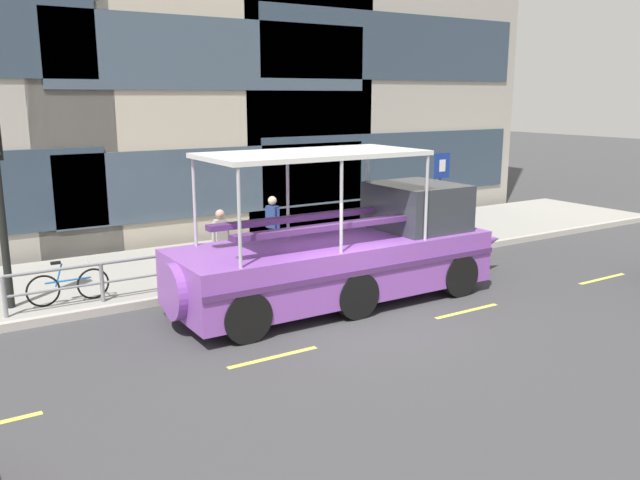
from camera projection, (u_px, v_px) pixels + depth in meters
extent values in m
plane|color=#3D3D3F|center=(353.00, 319.00, 13.76)|extent=(120.00, 120.00, 0.00)
cube|color=#99968E|center=(238.00, 260.00, 18.35)|extent=(32.00, 4.80, 0.18)
cube|color=#B2ADA3|center=(281.00, 280.00, 16.30)|extent=(32.00, 0.18, 0.18)
cube|color=#DBD64C|center=(273.00, 357.00, 11.73)|extent=(1.80, 0.12, 0.01)
cube|color=#DBD64C|center=(467.00, 311.00, 14.25)|extent=(1.80, 0.12, 0.01)
cube|color=#DBD64C|center=(602.00, 279.00, 16.76)|extent=(1.80, 0.12, 0.01)
cube|color=#3D4C5B|center=(227.00, 181.00, 20.76)|extent=(10.48, 0.06, 2.14)
cube|color=#3D4C5B|center=(223.00, 54.00, 19.91)|extent=(10.48, 0.06, 2.14)
cube|color=#2D3D4C|center=(396.00, 164.00, 24.32)|extent=(11.25, 0.06, 2.31)
cube|color=#2D3D4C|center=(399.00, 47.00, 23.41)|extent=(11.25, 0.06, 2.31)
cylinder|color=gray|center=(260.00, 243.00, 16.18)|extent=(11.67, 0.07, 0.07)
cylinder|color=gray|center=(261.00, 259.00, 16.27)|extent=(11.67, 0.06, 0.06)
cylinder|color=gray|center=(4.00, 297.00, 13.22)|extent=(0.09, 0.09, 0.86)
cylinder|color=gray|center=(102.00, 283.00, 14.24)|extent=(0.09, 0.09, 0.86)
cylinder|color=gray|center=(187.00, 270.00, 15.25)|extent=(0.09, 0.09, 0.86)
cylinder|color=gray|center=(261.00, 259.00, 16.27)|extent=(0.09, 0.09, 0.86)
cylinder|color=gray|center=(326.00, 250.00, 17.29)|extent=(0.09, 0.09, 0.86)
cylinder|color=gray|center=(384.00, 241.00, 18.31)|extent=(0.09, 0.09, 0.86)
cylinder|color=gray|center=(436.00, 233.00, 19.32)|extent=(0.09, 0.09, 0.86)
cylinder|color=black|center=(1.00, 214.00, 13.50)|extent=(0.16, 0.16, 4.07)
cylinder|color=#4C4F54|center=(439.00, 198.00, 19.89)|extent=(0.08, 0.08, 2.71)
cube|color=navy|center=(442.00, 166.00, 19.64)|extent=(0.60, 0.04, 0.76)
cube|color=white|center=(442.00, 166.00, 19.62)|extent=(0.24, 0.01, 0.36)
torus|color=black|center=(93.00, 284.00, 14.44)|extent=(0.70, 0.04, 0.70)
torus|color=black|center=(43.00, 291.00, 13.90)|extent=(0.70, 0.04, 0.70)
cylinder|color=#1E66B2|center=(68.00, 280.00, 14.13)|extent=(0.95, 0.04, 0.04)
cylinder|color=#1E66B2|center=(59.00, 275.00, 14.01)|extent=(0.19, 0.04, 0.51)
cube|color=black|center=(56.00, 263.00, 13.93)|extent=(0.20, 0.08, 0.06)
cylinder|color=#A5A5AA|center=(90.00, 262.00, 14.31)|extent=(0.03, 0.46, 0.03)
cube|color=purple|center=(334.00, 266.00, 14.65)|extent=(7.33, 2.48, 1.19)
cone|color=purple|center=(477.00, 242.00, 17.00)|extent=(1.65, 1.13, 1.13)
cylinder|color=purple|center=(178.00, 291.00, 12.73)|extent=(0.37, 1.13, 1.13)
cube|color=#4D2A62|center=(367.00, 272.00, 13.58)|extent=(7.33, 0.04, 0.12)
sphere|color=white|center=(488.00, 238.00, 17.21)|extent=(0.22, 0.22, 0.22)
cube|color=#33383D|center=(417.00, 206.00, 15.65)|extent=(1.83, 2.08, 1.08)
cube|color=silver|center=(313.00, 154.00, 13.82)|extent=(4.77, 2.28, 0.10)
cylinder|color=#B2B2B7|center=(367.00, 187.00, 16.11)|extent=(0.07, 0.07, 1.88)
cylinder|color=#B2B2B7|center=(426.00, 198.00, 14.32)|extent=(0.07, 0.07, 1.88)
cylinder|color=#B2B2B7|center=(288.00, 194.00, 14.93)|extent=(0.07, 0.07, 1.88)
cylinder|color=#B2B2B7|center=(341.00, 207.00, 13.13)|extent=(0.07, 0.07, 1.88)
cylinder|color=#B2B2B7|center=(194.00, 202.00, 13.75)|extent=(0.07, 0.07, 1.88)
cylinder|color=#B2B2B7|center=(239.00, 218.00, 11.95)|extent=(0.07, 0.07, 1.88)
cube|color=#4D2A62|center=(299.00, 218.00, 14.63)|extent=(4.38, 0.28, 0.12)
cube|color=#4D2A62|center=(328.00, 227.00, 13.65)|extent=(4.38, 0.28, 0.12)
cylinder|color=black|center=(397.00, 256.00, 17.11)|extent=(1.00, 0.28, 1.00)
cylinder|color=black|center=(459.00, 275.00, 15.23)|extent=(1.00, 0.28, 1.00)
cylinder|color=black|center=(301.00, 271.00, 15.58)|extent=(1.00, 0.28, 1.00)
cylinder|color=black|center=(356.00, 295.00, 13.70)|extent=(1.00, 0.28, 1.00)
cylinder|color=black|center=(200.00, 288.00, 14.23)|extent=(1.00, 0.28, 1.00)
cylinder|color=black|center=(246.00, 317.00, 12.35)|extent=(1.00, 0.28, 1.00)
cylinder|color=black|center=(390.00, 236.00, 19.12)|extent=(0.10, 0.10, 0.80)
cylinder|color=black|center=(386.00, 235.00, 19.25)|extent=(0.10, 0.10, 0.80)
cube|color=#236B47|center=(388.00, 212.00, 19.04)|extent=(0.18, 0.31, 0.57)
cylinder|color=#236B47|center=(393.00, 214.00, 18.88)|extent=(0.07, 0.07, 0.51)
cylinder|color=#236B47|center=(384.00, 212.00, 19.21)|extent=(0.07, 0.07, 0.51)
sphere|color=#936B4C|center=(389.00, 198.00, 18.95)|extent=(0.22, 0.22, 0.22)
cylinder|color=black|center=(271.00, 243.00, 18.09)|extent=(0.11, 0.11, 0.87)
cylinder|color=black|center=(275.00, 244.00, 17.99)|extent=(0.11, 0.11, 0.87)
cube|color=navy|center=(273.00, 217.00, 17.88)|extent=(0.29, 0.37, 0.61)
cylinder|color=navy|center=(267.00, 217.00, 18.01)|extent=(0.08, 0.08, 0.55)
cylinder|color=navy|center=(278.00, 219.00, 17.76)|extent=(0.08, 0.08, 0.55)
sphere|color=beige|center=(272.00, 201.00, 17.78)|extent=(0.24, 0.24, 0.24)
cylinder|color=#1E2338|center=(224.00, 258.00, 16.49)|extent=(0.10, 0.10, 0.83)
cylinder|color=#1E2338|center=(219.00, 259.00, 16.39)|extent=(0.10, 0.10, 0.83)
cube|color=#B7B2A8|center=(221.00, 231.00, 16.28)|extent=(0.32, 0.20, 0.59)
cylinder|color=#B7B2A8|center=(228.00, 231.00, 16.41)|extent=(0.07, 0.07, 0.53)
cylinder|color=#B7B2A8|center=(213.00, 233.00, 16.17)|extent=(0.07, 0.07, 0.53)
sphere|color=tan|center=(220.00, 214.00, 16.19)|extent=(0.23, 0.23, 0.23)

